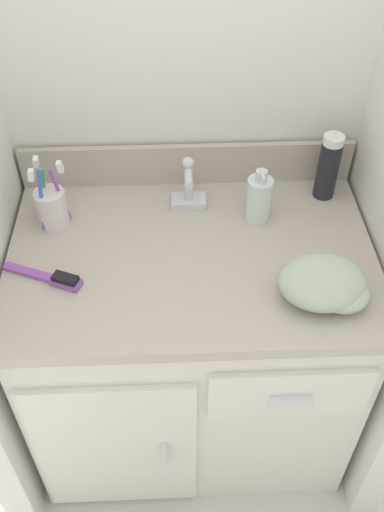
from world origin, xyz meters
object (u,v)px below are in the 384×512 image
object	(u,v)px
soap_dispenser	(259,198)
shaving_cream_can	(328,167)
hand_towel	(327,284)
hairbrush	(53,278)
toothbrush_cup	(51,206)

from	to	relation	value
soap_dispenser	shaving_cream_can	xyz separation A→B (m)	(0.19, 0.09, 0.03)
soap_dispenser	hand_towel	world-z (taller)	soap_dispenser
hand_towel	soap_dispenser	bearing A→B (deg)	112.06
hairbrush	hand_towel	distance (m)	0.61
soap_dispenser	hairbrush	distance (m)	0.54
soap_dispenser	shaving_cream_can	size ratio (longest dim) A/B	0.83
toothbrush_cup	soap_dispenser	size ratio (longest dim) A/B	1.24
hairbrush	hand_towel	bearing A→B (deg)	15.37
toothbrush_cup	soap_dispenser	world-z (taller)	toothbrush_cup
soap_dispenser	hand_towel	xyz separation A→B (m)	(0.11, -0.28, -0.02)
shaving_cream_can	hand_towel	distance (m)	0.38
shaving_cream_can	hand_towel	bearing A→B (deg)	-101.44
shaving_cream_can	hand_towel	world-z (taller)	shaving_cream_can
toothbrush_cup	hairbrush	world-z (taller)	toothbrush_cup
soap_dispenser	shaving_cream_can	bearing A→B (deg)	24.52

